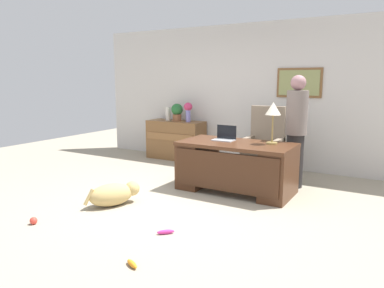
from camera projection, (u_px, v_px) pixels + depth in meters
name	position (u px, v px, depth m)	size (l,w,h in m)	color
ground_plane	(185.00, 201.00, 5.04)	(12.00, 12.00, 0.00)	#9E937F
back_wall	(256.00, 95.00, 7.00)	(7.00, 0.16, 2.70)	silver
desk	(235.00, 165.00, 5.42)	(1.67, 0.86, 0.74)	#4C2B19
credenza	(176.00, 140.00, 7.67)	(1.21, 0.50, 0.80)	brown
armchair	(265.00, 146.00, 6.26)	(0.60, 0.59, 1.20)	gray
person_standing	(296.00, 130.00, 5.57)	(0.32, 0.32, 1.72)	#262323
dog_lying	(114.00, 194.00, 4.85)	(0.54, 0.70, 0.30)	tan
laptop	(225.00, 137.00, 5.59)	(0.32, 0.22, 0.22)	#B2B5BA
desk_lamp	(273.00, 111.00, 5.19)	(0.22, 0.22, 0.60)	#9E8447
vase_with_flowers	(188.00, 110.00, 7.41)	(0.17, 0.17, 0.39)	#8884D3
vase_empty	(168.00, 114.00, 7.68)	(0.10, 0.10, 0.28)	silver
potted_plant	(177.00, 111.00, 7.55)	(0.24, 0.24, 0.36)	brown
dog_toy_ball	(34.00, 221.00, 4.23)	(0.09, 0.09, 0.09)	#E53F33
dog_toy_bone	(166.00, 232.00, 3.96)	(0.19, 0.05, 0.05)	#D8338C
dog_toy_plush	(132.00, 264.00, 3.28)	(0.17, 0.05, 0.05)	orange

